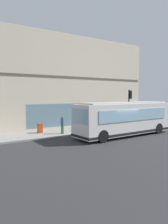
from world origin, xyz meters
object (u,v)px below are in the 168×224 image
object	(u,v)px
city_bus_nearside	(125,119)
pedestrian_near_building_entrance	(62,123)
fire_hydrant	(110,124)
traffic_light_near_corner	(130,101)
newspaper_vending_box	(40,128)
pedestrian_by_light_pole	(86,121)

from	to	relation	value
city_bus_nearside	pedestrian_near_building_entrance	xyz separation A→B (m)	(3.23, 4.75, -0.45)
pedestrian_near_building_entrance	fire_hydrant	bearing A→B (deg)	-81.58
traffic_light_near_corner	newspaper_vending_box	xyz separation A→B (m)	(2.03, 9.60, -2.44)
fire_hydrant	pedestrian_by_light_pole	distance (m)	3.42
city_bus_nearside	pedestrian_near_building_entrance	bearing A→B (deg)	55.74
city_bus_nearside	newspaper_vending_box	world-z (taller)	city_bus_nearside
city_bus_nearside	pedestrian_near_building_entrance	world-z (taller)	city_bus_nearside
traffic_light_near_corner	pedestrian_by_light_pole	xyz separation A→B (m)	(1.23, 4.93, -2.01)
city_bus_nearside	pedestrian_by_light_pole	size ratio (longest dim) A/B	6.51
fire_hydrant	pedestrian_by_light_pole	size ratio (longest dim) A/B	0.48
city_bus_nearside	newspaper_vending_box	xyz separation A→B (m)	(4.72, 6.35, -0.95)
city_bus_nearside	traffic_light_near_corner	bearing A→B (deg)	-50.35
fire_hydrant	pedestrian_near_building_entrance	world-z (taller)	pedestrian_near_building_entrance
pedestrian_near_building_entrance	newspaper_vending_box	bearing A→B (deg)	47.28
traffic_light_near_corner	pedestrian_near_building_entrance	distance (m)	8.24
traffic_light_near_corner	newspaper_vending_box	distance (m)	10.11
newspaper_vending_box	pedestrian_near_building_entrance	bearing A→B (deg)	-132.72
city_bus_nearside	fire_hydrant	size ratio (longest dim) A/B	13.69
city_bus_nearside	traffic_light_near_corner	distance (m)	4.47
traffic_light_near_corner	fire_hydrant	bearing A→B (deg)	46.22
fire_hydrant	pedestrian_by_light_pole	world-z (taller)	pedestrian_by_light_pole
city_bus_nearside	newspaper_vending_box	distance (m)	7.97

